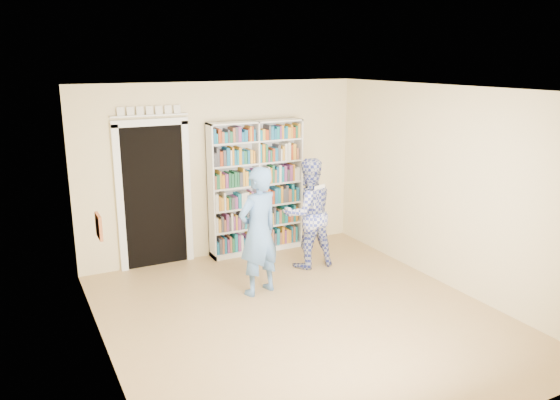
# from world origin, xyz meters

# --- Properties ---
(floor) EXTENTS (5.00, 5.00, 0.00)m
(floor) POSITION_xyz_m (0.00, 0.00, 0.00)
(floor) COLOR #A98351
(floor) RESTS_ON ground
(ceiling) EXTENTS (5.00, 5.00, 0.00)m
(ceiling) POSITION_xyz_m (0.00, 0.00, 2.70)
(ceiling) COLOR white
(ceiling) RESTS_ON wall_back
(wall_back) EXTENTS (4.50, 0.00, 4.50)m
(wall_back) POSITION_xyz_m (0.00, 2.50, 1.35)
(wall_back) COLOR beige
(wall_back) RESTS_ON floor
(wall_left) EXTENTS (0.00, 5.00, 5.00)m
(wall_left) POSITION_xyz_m (-2.25, 0.00, 1.35)
(wall_left) COLOR beige
(wall_left) RESTS_ON floor
(wall_right) EXTENTS (0.00, 5.00, 5.00)m
(wall_right) POSITION_xyz_m (2.25, 0.00, 1.35)
(wall_right) COLOR beige
(wall_right) RESTS_ON floor
(bookshelf) EXTENTS (1.53, 0.29, 2.10)m
(bookshelf) POSITION_xyz_m (0.48, 2.34, 1.06)
(bookshelf) COLOR white
(bookshelf) RESTS_ON floor
(doorway) EXTENTS (1.10, 0.08, 2.43)m
(doorway) POSITION_xyz_m (-1.10, 2.48, 1.18)
(doorway) COLOR black
(doorway) RESTS_ON floor
(wall_art) EXTENTS (0.03, 0.25, 0.25)m
(wall_art) POSITION_xyz_m (-2.23, 0.20, 1.40)
(wall_art) COLOR brown
(wall_art) RESTS_ON wall_left
(man_blue) EXTENTS (0.71, 0.56, 1.71)m
(man_blue) POSITION_xyz_m (-0.17, 0.85, 0.85)
(man_blue) COLOR #517CB5
(man_blue) RESTS_ON floor
(man_plaid) EXTENTS (0.83, 0.66, 1.64)m
(man_plaid) POSITION_xyz_m (0.89, 1.41, 0.82)
(man_plaid) COLOR #333E9E
(man_plaid) RESTS_ON floor
(paper_sheet) EXTENTS (0.22, 0.09, 0.33)m
(paper_sheet) POSITION_xyz_m (0.96, 1.21, 1.11)
(paper_sheet) COLOR white
(paper_sheet) RESTS_ON man_plaid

